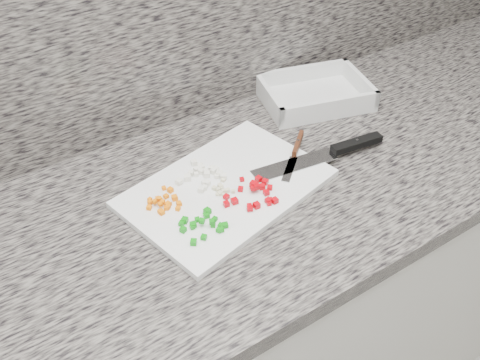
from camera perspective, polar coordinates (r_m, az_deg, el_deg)
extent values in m
cube|color=silver|center=(1.42, -4.98, -17.45)|extent=(3.92, 0.62, 0.86)
cube|color=#645F58|center=(1.07, -6.33, -4.40)|extent=(3.96, 0.64, 0.04)
cube|color=#645F58|center=(1.13, -15.12, 16.66)|extent=(3.92, 0.02, 0.60)
cube|color=white|center=(1.10, -1.45, -0.88)|extent=(0.45, 0.35, 0.01)
cube|color=orange|center=(1.04, -8.46, -3.37)|extent=(0.01, 0.01, 0.01)
cube|color=orange|center=(1.09, -8.12, -0.85)|extent=(0.01, 0.01, 0.01)
cube|color=orange|center=(1.05, -9.09, -2.29)|extent=(0.01, 0.01, 0.01)
cube|color=orange|center=(1.05, -9.68, -2.91)|extent=(0.01, 0.01, 0.01)
cube|color=orange|center=(1.05, -7.70, -2.56)|extent=(0.01, 0.01, 0.01)
cube|color=orange|center=(1.07, -9.59, -2.05)|extent=(0.01, 0.01, 0.01)
cube|color=orange|center=(1.04, -6.64, -3.04)|extent=(0.01, 0.01, 0.01)
cube|color=orange|center=(1.05, -7.71, -2.86)|extent=(0.01, 0.01, 0.01)
cube|color=orange|center=(1.06, -8.78, -1.99)|extent=(0.01, 0.01, 0.01)
cube|color=orange|center=(1.05, -7.88, -2.98)|extent=(0.01, 0.01, 0.01)
cube|color=orange|center=(1.04, -8.35, -3.43)|extent=(0.01, 0.01, 0.01)
cube|color=orange|center=(1.06, -8.55, -2.02)|extent=(0.01, 0.01, 0.01)
cube|color=orange|center=(1.05, -6.52, -2.52)|extent=(0.01, 0.01, 0.01)
cube|color=orange|center=(1.07, -7.90, -1.72)|extent=(0.01, 0.01, 0.01)
cube|color=orange|center=(1.06, -6.99, -1.89)|extent=(0.01, 0.01, 0.01)
cube|color=orange|center=(1.06, -9.58, -2.37)|extent=(0.01, 0.01, 0.01)
cube|color=orange|center=(1.05, -8.27, -2.32)|extent=(0.01, 0.01, 0.01)
cube|color=orange|center=(1.08, -7.45, -1.06)|extent=(0.01, 0.01, 0.01)
cube|color=orange|center=(1.05, -7.56, -2.56)|extent=(0.01, 0.01, 0.01)
cube|color=orange|center=(1.05, -8.52, -2.57)|extent=(0.01, 0.01, 0.01)
cube|color=white|center=(1.09, -3.51, -0.34)|extent=(0.01, 0.01, 0.01)
cube|color=white|center=(1.15, -4.93, 1.87)|extent=(0.01, 0.01, 0.01)
cube|color=white|center=(1.11, -3.56, 0.63)|extent=(0.02, 0.02, 0.01)
cube|color=white|center=(1.08, -4.16, -1.00)|extent=(0.02, 0.02, 0.01)
cube|color=white|center=(1.08, -3.77, -0.80)|extent=(0.01, 0.01, 0.01)
cube|color=white|center=(1.13, -4.40, 1.13)|extent=(0.01, 0.01, 0.01)
cube|color=white|center=(1.12, -3.69, 1.00)|extent=(0.01, 0.01, 0.01)
cube|color=white|center=(1.13, -2.58, 1.25)|extent=(0.01, 0.01, 0.01)
cube|color=white|center=(1.13, -4.64, 1.14)|extent=(0.01, 0.01, 0.01)
cube|color=white|center=(1.11, -1.78, 0.37)|extent=(0.02, 0.02, 0.01)
cube|color=white|center=(1.13, -2.55, 1.10)|extent=(0.01, 0.01, 0.01)
cube|color=white|center=(1.11, -2.47, 0.42)|extent=(0.01, 0.01, 0.01)
cube|color=white|center=(1.12, -4.18, 0.91)|extent=(0.01, 0.01, 0.01)
cube|color=white|center=(1.09, -3.81, -0.29)|extent=(0.01, 0.01, 0.01)
cube|color=white|center=(1.11, -5.62, 0.26)|extent=(0.02, 0.02, 0.01)
cube|color=white|center=(1.10, -6.52, -0.16)|extent=(0.02, 0.02, 0.01)
cube|color=white|center=(1.12, -4.69, 0.62)|extent=(0.01, 0.01, 0.01)
cube|color=white|center=(1.11, -5.66, 0.16)|extent=(0.01, 0.01, 0.01)
cube|color=white|center=(1.11, -2.20, 0.66)|extent=(0.02, 0.02, 0.01)
cube|color=white|center=(1.14, -4.29, 1.54)|extent=(0.01, 0.01, 0.01)
cube|color=white|center=(1.13, -4.15, 1.32)|extent=(0.01, 0.01, 0.01)
cube|color=white|center=(1.12, -2.87, 0.95)|extent=(0.01, 0.01, 0.01)
cube|color=white|center=(1.13, -3.07, 1.26)|extent=(0.02, 0.02, 0.01)
cube|color=white|center=(1.12, -5.26, 0.74)|extent=(0.01, 0.01, 0.01)
cube|color=#0B810D|center=(0.99, -2.04, -5.31)|extent=(0.01, 0.01, 0.01)
cube|color=#0B810D|center=(1.02, -4.57, -4.21)|extent=(0.01, 0.01, 0.01)
cube|color=#0B810D|center=(1.02, -6.05, -4.34)|extent=(0.01, 0.01, 0.01)
cube|color=#0B810D|center=(1.02, -5.91, -4.27)|extent=(0.02, 0.02, 0.01)
cube|color=#0B810D|center=(1.00, -2.06, -4.87)|extent=(0.01, 0.01, 0.01)
cube|color=#0B810D|center=(1.00, -5.10, -5.00)|extent=(0.01, 0.01, 0.01)
cube|color=#0B810D|center=(0.97, -4.97, -6.62)|extent=(0.02, 0.02, 0.01)
cube|color=#0B810D|center=(0.98, -3.88, -6.10)|extent=(0.01, 0.01, 0.01)
cube|color=#0B810D|center=(1.00, -2.89, -4.79)|extent=(0.01, 0.01, 0.01)
cube|color=#0B810D|center=(1.00, -4.08, -4.38)|extent=(0.01, 0.01, 0.01)
cube|color=#0B810D|center=(1.03, -3.50, -3.34)|extent=(0.01, 0.01, 0.01)
cube|color=#0B810D|center=(1.02, -2.71, -4.16)|extent=(0.01, 0.01, 0.01)
cube|color=#0B810D|center=(1.01, -5.02, -4.76)|extent=(0.01, 0.01, 0.01)
cube|color=#0B810D|center=(1.00, -6.09, -5.29)|extent=(0.01, 0.01, 0.01)
cube|color=#0B810D|center=(1.02, -3.62, -3.78)|extent=(0.01, 0.01, 0.01)
cube|color=#0B810D|center=(0.99, -2.23, -5.34)|extent=(0.01, 0.01, 0.01)
cube|color=#0B810D|center=(1.00, -3.02, -4.46)|extent=(0.01, 0.01, 0.01)
cube|color=#0B810D|center=(1.01, -6.24, -4.62)|extent=(0.01, 0.01, 0.01)
cube|color=#0B810D|center=(1.00, -1.59, -4.82)|extent=(0.01, 0.01, 0.01)
cube|color=#B7020C|center=(1.04, -1.47, -2.57)|extent=(0.01, 0.01, 0.01)
cube|color=#B7020C|center=(1.05, 3.04, -2.21)|extent=(0.01, 0.01, 0.01)
cube|color=#B7020C|center=(1.08, 0.06, -0.96)|extent=(0.01, 0.01, 0.01)
cube|color=#B7020C|center=(1.09, 2.70, -0.19)|extent=(0.02, 0.02, 0.01)
cube|color=#B7020C|center=(1.07, 1.44, -0.44)|extent=(0.02, 0.02, 0.01)
cube|color=#B7020C|center=(1.03, 1.05, -3.05)|extent=(0.01, 0.01, 0.01)
cube|color=#B7020C|center=(1.04, 1.78, -2.72)|extent=(0.01, 0.01, 0.01)
cube|color=#B7020C|center=(1.10, 0.20, 0.08)|extent=(0.01, 0.01, 0.01)
cube|color=#B7020C|center=(1.05, 3.11, -2.49)|extent=(0.01, 0.01, 0.01)
cube|color=#B7020C|center=(1.07, 1.40, -0.89)|extent=(0.01, 0.01, 0.01)
cube|color=#B7020C|center=(1.06, -1.46, -1.79)|extent=(0.01, 0.01, 0.01)
cube|color=#B7020C|center=(1.07, 2.81, -1.36)|extent=(0.01, 0.01, 0.01)
cube|color=#B7020C|center=(1.08, 2.37, -0.72)|extent=(0.01, 0.01, 0.01)
cube|color=#B7020C|center=(1.05, 3.26, -2.13)|extent=(0.01, 0.01, 0.01)
cube|color=#B7020C|center=(1.05, 3.73, -2.20)|extent=(0.01, 0.01, 0.01)
cube|color=#B7020C|center=(1.05, -0.59, -2.25)|extent=(0.01, 0.01, 0.01)
cube|color=#B7020C|center=(1.08, 1.33, -0.80)|extent=(0.01, 0.01, 0.01)
cube|color=#B7020C|center=(1.08, 1.41, -0.79)|extent=(0.01, 0.01, 0.01)
cube|color=#B7020C|center=(1.04, 1.02, -2.77)|extent=(0.01, 0.01, 0.01)
cube|color=#B7020C|center=(1.10, 1.99, 0.10)|extent=(0.01, 0.01, 0.01)
cube|color=#B7020C|center=(1.07, 1.75, -0.70)|extent=(0.01, 0.01, 0.01)
cube|color=#B7020C|center=(1.08, 3.20, -0.79)|extent=(0.01, 0.01, 0.01)
cube|color=beige|center=(1.10, -1.82, 0.00)|extent=(0.01, 0.01, 0.01)
cube|color=beige|center=(1.07, -1.37, -1.14)|extent=(0.01, 0.01, 0.01)
cube|color=beige|center=(1.07, -0.74, -1.21)|extent=(0.01, 0.01, 0.01)
cube|color=beige|center=(1.08, -2.02, -0.84)|extent=(0.01, 0.01, 0.01)
cube|color=beige|center=(1.07, -2.45, -1.53)|extent=(0.01, 0.01, 0.00)
cube|color=beige|center=(1.08, -1.27, -1.02)|extent=(0.01, 0.01, 0.00)
cube|color=beige|center=(1.09, -2.15, -0.54)|extent=(0.01, 0.01, 0.01)
cube|color=beige|center=(1.07, -1.75, -1.58)|extent=(0.01, 0.01, 0.00)
cube|color=beige|center=(1.08, -2.35, -1.04)|extent=(0.01, 0.01, 0.01)
cube|color=beige|center=(1.07, -2.15, -1.41)|extent=(0.01, 0.01, 0.01)
cube|color=beige|center=(1.08, -2.10, -0.68)|extent=(0.01, 0.01, 0.01)
cube|color=beige|center=(1.08, -2.76, -0.87)|extent=(0.01, 0.01, 0.01)
cube|color=beige|center=(1.07, -1.78, -1.17)|extent=(0.01, 0.01, 0.01)
cube|color=silver|center=(1.15, 5.83, 1.62)|extent=(0.20, 0.07, 0.00)
cube|color=black|center=(1.22, 12.34, 3.84)|extent=(0.13, 0.04, 0.02)
cylinder|color=silver|center=(1.22, 12.39, 4.18)|extent=(0.01, 0.01, 0.00)
cube|color=silver|center=(1.14, 5.31, 1.13)|extent=(0.08, 0.07, 0.00)
cube|color=#401E10|center=(1.20, 6.20, 3.88)|extent=(0.07, 0.06, 0.02)
cylinder|color=silver|center=(1.19, 6.23, 4.23)|extent=(0.01, 0.01, 0.00)
cube|color=silver|center=(1.39, 7.93, 8.56)|extent=(0.30, 0.25, 0.01)
cube|color=silver|center=(1.45, 6.60, 11.23)|extent=(0.25, 0.08, 0.04)
cube|color=silver|center=(1.31, 9.59, 7.63)|extent=(0.25, 0.08, 0.04)
cube|color=silver|center=(1.43, 12.63, 10.16)|extent=(0.06, 0.18, 0.04)
cube|color=silver|center=(1.33, 3.11, 8.78)|extent=(0.06, 0.18, 0.04)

